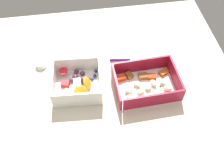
# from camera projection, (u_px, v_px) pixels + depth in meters

# --- Properties ---
(table_surface) EXTENTS (0.80, 0.80, 0.02)m
(table_surface) POSITION_uv_depth(u_px,v_px,m) (115.00, 89.00, 0.85)
(table_surface) COLOR beige
(table_surface) RESTS_ON ground
(pasta_container) EXTENTS (0.20, 0.15, 0.06)m
(pasta_container) POSITION_uv_depth(u_px,v_px,m) (146.00, 84.00, 0.83)
(pasta_container) COLOR white
(pasta_container) RESTS_ON table_surface
(fruit_bowl) EXTENTS (0.16, 0.15, 0.06)m
(fruit_bowl) POSITION_uv_depth(u_px,v_px,m) (77.00, 83.00, 0.83)
(fruit_bowl) COLOR white
(fruit_bowl) RESTS_ON table_surface
(candy_bar) EXTENTS (0.07, 0.03, 0.01)m
(candy_bar) POSITION_uv_depth(u_px,v_px,m) (120.00, 57.00, 0.91)
(candy_bar) COLOR #51197A
(candy_bar) RESTS_ON table_surface
(paper_cup_liner) EXTENTS (0.04, 0.04, 0.02)m
(paper_cup_liner) POSITION_uv_depth(u_px,v_px,m) (41.00, 64.00, 0.89)
(paper_cup_liner) COLOR white
(paper_cup_liner) RESTS_ON table_surface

